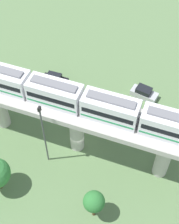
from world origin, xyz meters
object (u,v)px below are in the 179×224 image
(parked_car_red, at_px, (114,114))
(parked_car_black, at_px, (55,80))
(tree_mid_lot, at_px, (94,202))
(parked_car_silver, at_px, (144,93))
(train, at_px, (82,101))
(signal_post, at_px, (44,133))

(parked_car_red, bearing_deg, parked_car_black, 84.74)
(parked_car_red, relative_size, tree_mid_lot, 0.92)
(parked_car_silver, bearing_deg, train, 166.71)
(train, distance_m, signal_post, 6.39)
(parked_car_black, xyz_separation_m, parked_car_red, (-3.55, -11.33, 0.00))
(parked_car_silver, xyz_separation_m, signal_post, (-15.81, 9.25, 5.26))
(parked_car_silver, bearing_deg, tree_mid_lot, -171.81)
(train, distance_m, parked_car_red, 11.56)
(parked_car_red, distance_m, parked_car_silver, 6.52)
(train, bearing_deg, parked_car_black, 41.13)
(parked_car_black, xyz_separation_m, tree_mid_lot, (-18.74, -13.53, 2.82))
(signal_post, bearing_deg, tree_mid_lot, -121.47)
(tree_mid_lot, distance_m, signal_post, 10.14)
(parked_car_black, bearing_deg, parked_car_silver, -82.30)
(parked_car_red, bearing_deg, signal_post, 160.51)
(train, bearing_deg, tree_mid_lot, -151.57)
(signal_post, bearing_deg, parked_car_black, 20.68)
(train, distance_m, parked_car_silver, 16.36)
(train, height_order, signal_post, train)
(train, height_order, parked_car_red, train)
(parked_car_black, xyz_separation_m, signal_post, (-13.60, -5.13, 5.26))
(parked_car_red, bearing_deg, tree_mid_lot, -159.59)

